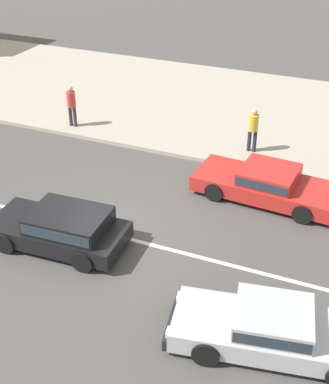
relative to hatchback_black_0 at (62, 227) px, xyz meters
name	(u,v)px	position (x,y,z in m)	size (l,w,h in m)	color
ground_plane	(102,232)	(0.70, 0.94, -0.59)	(160.00, 160.00, 0.00)	#4C4947
lane_centre_stripe	(102,232)	(0.70, 0.94, -0.59)	(50.40, 0.14, 0.01)	silver
kerb_strip	(214,107)	(0.70, 11.11, -0.52)	(68.00, 10.00, 0.15)	#ADA393
hatchback_black_0	(62,227)	(0.00, 0.00, 0.00)	(3.99, 2.01, 1.10)	black
sedan_silver_2	(273,329)	(6.18, -1.42, -0.06)	(4.71, 2.38, 1.06)	#B7BABF
sedan_red_4	(268,183)	(4.60, 4.63, -0.05)	(4.72, 2.14, 1.06)	red
pedestrian_near_clock	(71,103)	(-3.80, 6.79, 0.53)	(0.34, 0.34, 1.66)	#333338
pedestrian_mid_kerb	(253,127)	(3.35, 7.41, 0.51)	(0.34, 0.34, 1.63)	#232838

